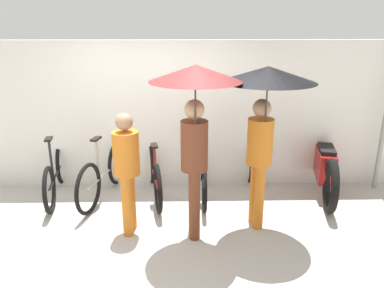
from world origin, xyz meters
The scene contains 11 objects.
ground_plane centered at (0.00, 0.00, 0.00)m, with size 30.00×30.00×0.00m, color #B7B2A8.
back_wall centered at (0.00, 1.73, 1.15)m, with size 12.13×0.12×2.31m.
parked_bicycle_0 centered at (-1.50, 1.31, 0.36)m, with size 0.46×1.70×1.01m.
parked_bicycle_1 centered at (-0.75, 1.27, 0.38)m, with size 0.56×1.76×1.11m.
parked_bicycle_2 centered at (0.00, 1.29, 0.37)m, with size 0.49×1.74×1.07m.
parked_bicycle_3 centered at (0.75, 1.33, 0.36)m, with size 0.44×1.78×0.97m.
parked_bicycle_4 centered at (1.50, 1.26, 0.38)m, with size 0.44×1.79×0.99m.
pedestrian_leading centered at (-0.24, 0.25, 0.90)m, with size 0.32×0.32×1.55m.
pedestrian_center centered at (0.58, 0.05, 1.67)m, with size 1.01×1.01×2.13m.
pedestrian_trailing centered at (1.41, 0.28, 1.68)m, with size 1.10×1.10×2.09m.
motorcycle centered at (2.63, 1.34, 0.43)m, with size 0.70×2.03×0.96m.
Camera 1 is at (0.46, -4.00, 2.56)m, focal length 35.00 mm.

